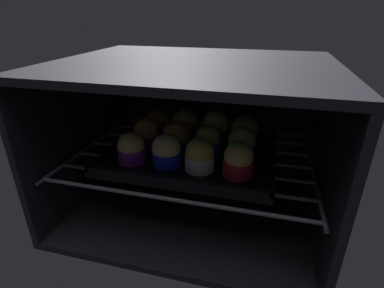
{
  "coord_description": "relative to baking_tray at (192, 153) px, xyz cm",
  "views": [
    {
      "loc": [
        15.74,
        -39.41,
        45.41
      ],
      "look_at": [
        0.0,
        20.28,
        17.11
      ],
      "focal_mm": 27.52,
      "sensor_mm": 36.0,
      "label": 1
    }
  ],
  "objects": [
    {
      "name": "oven_cavity",
      "position": [
        0.0,
        5.96,
        2.32
      ],
      "size": [
        59.0,
        47.0,
        37.0
      ],
      "color": "black",
      "rests_on": "ground"
    },
    {
      "name": "oven_rack",
      "position": [
        0.0,
        1.72,
        -1.08
      ],
      "size": [
        54.8,
        42.0,
        0.8
      ],
      "color": "#51515B",
      "rests_on": "oven_cavity"
    },
    {
      "name": "baking_tray",
      "position": [
        0.0,
        0.0,
        0.0
      ],
      "size": [
        37.42,
        29.89,
        2.2
      ],
      "color": "black",
      "rests_on": "oven_rack"
    },
    {
      "name": "muffin_row0_col0",
      "position": [
        -11.4,
        -7.86,
        3.46
      ],
      "size": [
        6.07,
        6.07,
        6.66
      ],
      "color": "#7A238C",
      "rests_on": "baking_tray"
    },
    {
      "name": "muffin_row0_col1",
      "position": [
        -3.58,
        -7.51,
        3.76
      ],
      "size": [
        6.07,
        6.07,
        6.98
      ],
      "color": "#1928B7",
      "rests_on": "baking_tray"
    },
    {
      "name": "muffin_row0_col2",
      "position": [
        3.64,
        -7.67,
        3.69
      ],
      "size": [
        6.07,
        6.07,
        7.14
      ],
      "color": "silver",
      "rests_on": "baking_tray"
    },
    {
      "name": "muffin_row0_col3",
      "position": [
        11.54,
        -7.89,
        3.84
      ],
      "size": [
        6.07,
        6.07,
        7.7
      ],
      "color": "red",
      "rests_on": "baking_tray"
    },
    {
      "name": "muffin_row1_col0",
      "position": [
        -11.13,
        -0.06,
        3.78
      ],
      "size": [
        6.07,
        6.07,
        7.17
      ],
      "color": "#7A238C",
      "rests_on": "baking_tray"
    },
    {
      "name": "muffin_row1_col1",
      "position": [
        -3.72,
        -0.36,
        3.73
      ],
      "size": [
        6.39,
        6.39,
        7.05
      ],
      "color": "#0C8C84",
      "rests_on": "baking_tray"
    },
    {
      "name": "muffin_row1_col2",
      "position": [
        3.63,
        -0.01,
        3.59
      ],
      "size": [
        6.07,
        6.07,
        6.87
      ],
      "color": "#1928B7",
      "rests_on": "baking_tray"
    },
    {
      "name": "muffin_row1_col3",
      "position": [
        11.3,
        0.29,
        3.69
      ],
      "size": [
        6.13,
        6.13,
        6.94
      ],
      "color": "#7A238C",
      "rests_on": "baking_tray"
    },
    {
      "name": "muffin_row2_col0",
      "position": [
        -11.11,
        7.28,
        3.55
      ],
      "size": [
        6.33,
        6.33,
        6.87
      ],
      "color": "#1928B7",
      "rests_on": "baking_tray"
    },
    {
      "name": "muffin_row2_col1",
      "position": [
        -3.89,
        7.59,
        4.04
      ],
      "size": [
        6.43,
        6.43,
        8.07
      ],
      "color": "#0C8C84",
      "rests_on": "baking_tray"
    },
    {
      "name": "muffin_row2_col2",
      "position": [
        3.95,
        7.64,
        4.18
      ],
      "size": [
        6.61,
        6.61,
        7.76
      ],
      "color": "#1928B7",
      "rests_on": "baking_tray"
    },
    {
      "name": "muffin_row2_col3",
      "position": [
        11.24,
        7.35,
        3.96
      ],
      "size": [
        6.66,
        6.66,
        7.84
      ],
      "color": "#0C8C84",
      "rests_on": "baking_tray"
    }
  ]
}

